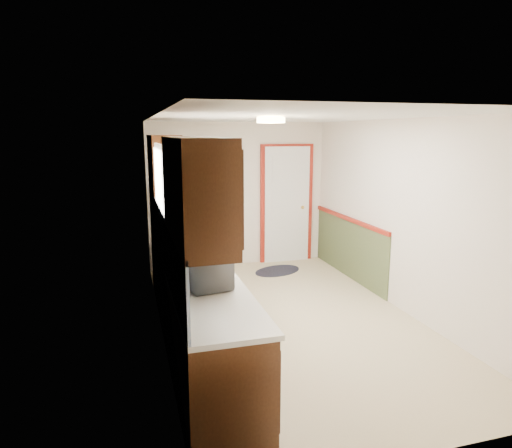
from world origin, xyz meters
TOP-DOWN VIEW (x-y plane):
  - room_shell at (0.00, 0.00)m, footprint 3.20×5.20m
  - kitchen_run at (-1.24, -0.29)m, footprint 0.63×4.00m
  - back_wall_trim at (0.99, 2.21)m, footprint 1.12×2.30m
  - ceiling_fixture at (-0.30, -0.20)m, footprint 0.30×0.30m
  - microwave at (-1.20, -1.18)m, footprint 0.38×0.56m
  - refrigerator at (-0.73, 2.05)m, footprint 0.71×0.71m
  - rug at (0.50, 1.90)m, footprint 0.96×0.80m
  - cooktop at (-1.19, 1.40)m, footprint 0.51×0.61m

SIDE VIEW (x-z plane):
  - rug at x=0.50m, z-range 0.00..0.01m
  - kitchen_run at x=-1.24m, z-range -0.29..1.91m
  - refrigerator at x=-0.73m, z-range 0.00..1.68m
  - back_wall_trim at x=0.99m, z-range -0.15..1.93m
  - cooktop at x=-1.19m, z-range 0.94..0.96m
  - microwave at x=-1.20m, z-range 0.94..1.29m
  - room_shell at x=0.00m, z-range -0.06..2.46m
  - ceiling_fixture at x=-0.30m, z-range 2.33..2.39m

